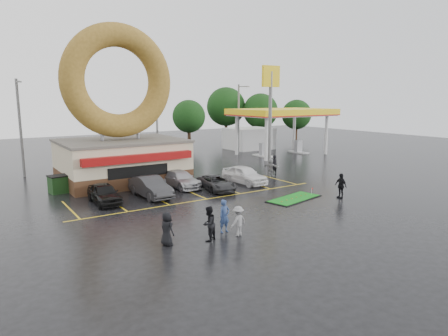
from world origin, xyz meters
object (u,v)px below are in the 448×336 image
gas_station (267,125)px  streetlight_mid (157,120)px  person_cameraman (341,186)px  streetlight_right (239,117)px  car_dgrey (150,187)px  putting_green (294,198)px  streetlight_left (20,126)px  car_grey (216,183)px  shell_sign (270,97)px  car_silver (180,179)px  person_blue (224,216)px  car_white (244,175)px  donut_shop (120,131)px  dumpster (62,184)px  car_black (104,194)px

gas_station → streetlight_mid: (-16.00, -0.02, 1.08)m
person_cameraman → streetlight_right: bearing=167.1°
car_dgrey → putting_green: bearing=-39.5°
streetlight_left → car_grey: (12.09, -14.45, -4.19)m
streetlight_right → car_dgrey: bearing=-140.8°
shell_sign → car_silver: bearing=-162.7°
car_dgrey → person_blue: person_blue is taller
streetlight_left → car_white: streetlight_left is taller
gas_station → donut_shop: bearing=-160.9°
shell_sign → car_silver: size_ratio=2.29×
streetlight_left → person_cameraman: bearing=-49.7°
streetlight_left → dumpster: streetlight_left is taller
shell_sign → putting_green: (-7.66, -12.08, -7.34)m
streetlight_mid → person_blue: 25.54m
donut_shop → car_grey: 9.86m
car_dgrey → putting_green: (8.52, -6.35, -0.74)m
car_black → gas_station: bearing=29.4°
car_black → person_blue: bearing=-68.6°
shell_sign → putting_green: shell_sign is taller
donut_shop → gas_station: donut_shop is taller
shell_sign → putting_green: 16.08m
streetlight_left → car_black: (3.40, -13.58, -4.08)m
streetlight_mid → streetlight_left: bearing=-175.9°
streetlight_left → streetlight_mid: bearing=4.1°
streetlight_mid → putting_green: bearing=-86.3°
shell_sign → person_blue: 23.05m
car_white → putting_green: 6.33m
shell_sign → streetlight_left: shell_sign is taller
streetlight_left → person_blue: 24.63m
shell_sign → streetlight_right: shell_sign is taller
car_black → car_silver: (6.79, 1.66, -0.03)m
donut_shop → gas_station: bearing=19.1°
shell_sign → person_cameraman: size_ratio=5.71×
person_cameraman → gas_station: bearing=157.8°
streetlight_right → person_blue: size_ratio=4.91×
car_silver → person_cameraman: 12.73m
shell_sign → streetlight_mid: size_ratio=1.18×
car_grey → dumpster: dumpster is taller
donut_shop → shell_sign: 16.29m
shell_sign → person_blue: bearing=-136.0°
car_dgrey → car_black: bearing=176.1°
streetlight_mid → car_white: (1.44, -14.71, -4.01)m
streetlight_right → dumpster: streetlight_right is taller
car_silver → putting_green: car_silver is taller
car_silver → person_cameraman: (8.19, -9.74, 0.26)m
gas_station → car_silver: bearing=-146.8°
dumpster → car_silver: bearing=-30.2°
gas_station → shell_sign: size_ratio=1.29×
putting_green → streetlight_mid: bearing=93.7°
streetlight_right → dumpster: size_ratio=5.00×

